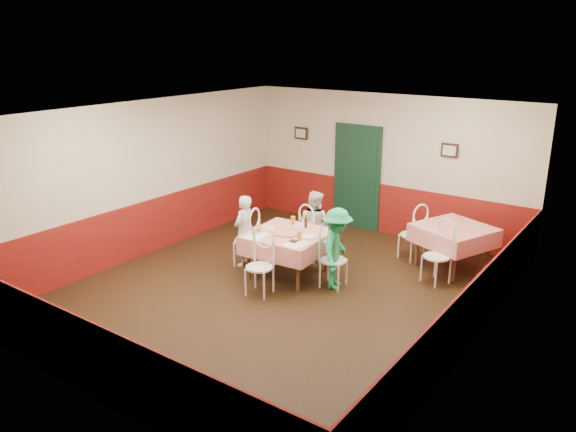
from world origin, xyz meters
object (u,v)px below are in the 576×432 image
Objects in this scene: chair_second_a at (412,235)px; wallet at (293,241)px; chair_right at (334,260)px; beer_bottle at (306,222)px; chair_left at (246,241)px; glass_a at (259,229)px; chair_second_b at (437,257)px; diner_right at (337,249)px; second_table at (453,248)px; chair_far at (313,236)px; glass_b at (300,237)px; diner_far at (314,225)px; diner_left at (244,231)px; pizza at (287,233)px; glass_c at (293,220)px; main_table at (288,254)px; chair_near at (259,267)px.

chair_second_a reaches higher than wallet.
beer_bottle is at bearing 59.55° from chair_right.
chair_left is at bearing -153.94° from beer_bottle.
chair_left is 6.71× the size of glass_a.
diner_right is (-1.23, -1.10, 0.21)m from chair_second_b.
second_table is 1.24× the size of chair_left.
chair_far reaches higher than glass_b.
beer_bottle is (0.14, -0.45, 0.41)m from chair_far.
second_table is 0.89× the size of diner_far.
diner_far reaches higher than diner_left.
second_table is at bearing 40.91° from glass_a.
chair_second_b is at bearing 106.32° from diner_left.
pizza reaches higher than wallet.
diner_far reaches higher than chair_left.
second_table is at bearing 117.42° from diner_left.
diner_far is (-0.08, 0.94, -0.14)m from pizza.
second_table is 2.79m from glass_c.
beer_bottle is 0.16× the size of diner_left.
main_table is 8.93× the size of glass_b.
chair_left is 3.22m from chair_second_b.
diner_far reaches higher than pizza.
second_table is 2.25m from chair_right.
glass_b is 1.29m from diner_left.
chair_second_b reaches higher than pizza.
glass_b is 1.24× the size of wallet.
diner_left reaches higher than second_table.
wallet is 0.69m from diner_right.
chair_second_b is at bearing -67.00° from diner_right.
glass_b reaches higher than second_table.
chair_second_b is at bearing -173.29° from diner_far.
second_table is at bearing -41.23° from chair_right.
chair_second_b reaches higher than wallet.
wallet is (-1.81, -2.21, 0.40)m from second_table.
glass_c is 0.88m from diner_left.
diner_far is at bearing 103.66° from wallet.
glass_a is (-0.40, -0.28, 0.45)m from main_table.
beer_bottle reaches higher than glass_b.
second_table is at bearing 112.70° from chair_left.
glass_b is at bearing -28.42° from main_table.
diner_left is (-0.91, -0.02, -0.14)m from pizza.
chair_second_b is (1.28, 1.10, 0.00)m from chair_right.
diner_far is (-0.43, 1.10, -0.20)m from glass_b.
glass_c is at bearing 121.35° from wallet.
chair_left is (-0.85, -0.06, 0.08)m from main_table.
wallet is (0.30, -0.26, -0.00)m from pizza.
diner_left is 1.27m from diner_far.
glass_c is 0.11× the size of diner_right.
main_table is 1.36× the size of chair_near.
second_table is 2.88m from wallet.
chair_far is at bearing 74.53° from glass_c.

